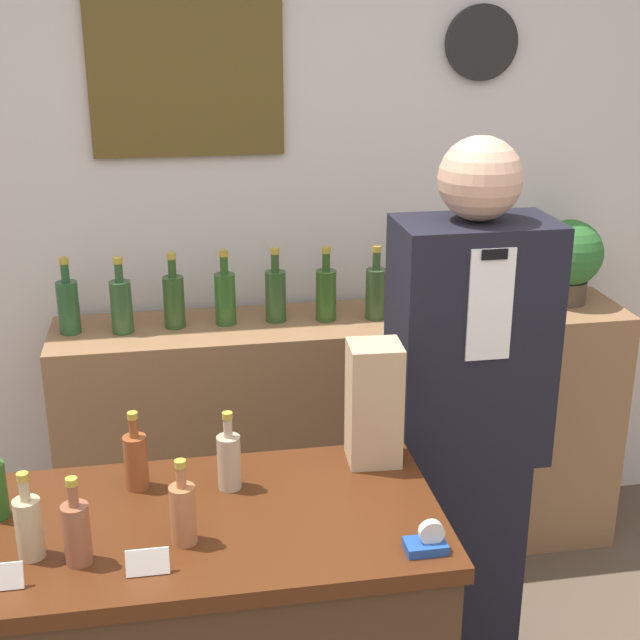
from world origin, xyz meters
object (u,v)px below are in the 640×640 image
Objects in this scene: potted_plant at (569,257)px; paper_bag at (374,403)px; shopkeeper at (465,434)px; tape_dispenser at (427,541)px.

potted_plant reaches higher than paper_bag.
paper_bag is at bearing -133.98° from potted_plant.
shopkeeper is at bearing -129.73° from potted_plant.
shopkeeper reaches higher than tape_dispenser.
potted_plant is at bearing 50.27° from shopkeeper.
tape_dispenser is (-0.31, -0.65, 0.10)m from shopkeeper.
potted_plant is at bearing 46.02° from paper_bag.
shopkeeper is 0.47m from paper_bag.
paper_bag is (-0.33, -0.23, 0.23)m from shopkeeper.
shopkeeper is 1.08m from potted_plant.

